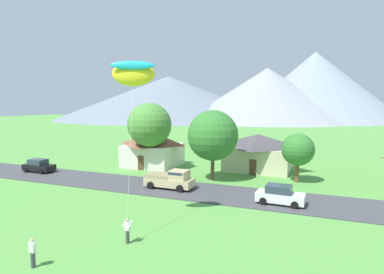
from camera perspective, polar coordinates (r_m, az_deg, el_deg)
The scene contains 14 objects.
road_strip at distance 32.61m, azimuth 5.01°, elevation -10.04°, with size 160.00×6.81×0.08m, color #424247.
mountain_east_ridge at distance 182.28m, azimuth 21.03°, elevation 8.41°, with size 84.96×84.96×36.06m, color gray.
mountain_far_east_ridge at distance 194.78m, azimuth -4.18°, elevation 7.05°, with size 131.21×131.21×25.43m, color slate.
mountain_central_ridge at distance 168.62m, azimuth 13.23°, elevation 7.34°, with size 86.18×86.18×27.01m, color #8E939E.
house_left_center at distance 44.39m, azimuth 11.70°, elevation -2.55°, with size 9.13×7.42×4.90m.
house_right_center at distance 46.78m, azimuth -6.99°, elevation -2.07°, with size 7.71×7.37×4.85m.
tree_left_of_center at distance 43.22m, azimuth -7.58°, elevation 2.13°, with size 5.93×5.93×9.14m.
tree_center at distance 38.43m, azimuth 18.37°, elevation -2.16°, with size 3.70×3.70×5.66m.
tree_right_of_center at distance 37.46m, azimuth 3.73°, elevation 0.27°, with size 5.95×5.95×8.29m.
parked_car_black_west_end at distance 46.76m, azimuth -25.66°, elevation -4.66°, with size 4.21×2.09×1.68m.
parked_car_white_mid_west at distance 30.11m, azimuth 15.41°, elevation -9.96°, with size 4.27×2.22×1.68m.
pickup_truck_sand_east_side at distance 34.16m, azimuth -3.85°, elevation -7.52°, with size 5.21×2.35×1.99m.
kite_flyer_with_kite at distance 23.58m, azimuth -10.43°, elevation 10.72°, with size 3.33×4.58×12.15m.
watcher_person at distance 20.65m, azimuth -26.55°, elevation -17.91°, with size 0.56×0.24×1.68m.
Camera 1 is at (9.10, -3.92, 9.02)m, focal length 29.91 mm.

